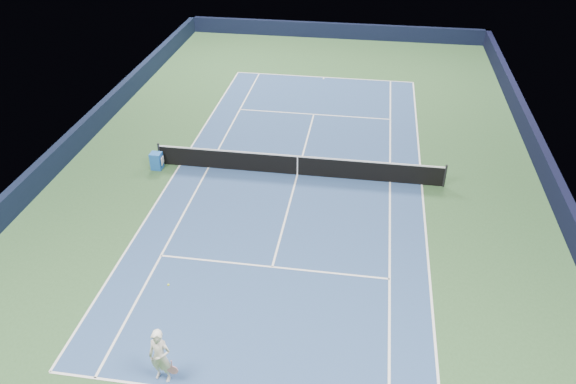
# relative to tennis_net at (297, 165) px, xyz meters

# --- Properties ---
(ground) EXTENTS (40.00, 40.00, 0.00)m
(ground) POSITION_rel_tennis_net_xyz_m (0.00, 0.00, -0.50)
(ground) COLOR #2A4C29
(ground) RESTS_ON ground
(wall_far) EXTENTS (22.00, 0.35, 1.10)m
(wall_far) POSITION_rel_tennis_net_xyz_m (0.00, 19.82, 0.05)
(wall_far) COLOR black
(wall_far) RESTS_ON ground
(wall_right) EXTENTS (0.35, 40.00, 1.10)m
(wall_right) POSITION_rel_tennis_net_xyz_m (10.82, 0.00, 0.05)
(wall_right) COLOR black
(wall_right) RESTS_ON ground
(wall_left) EXTENTS (0.35, 40.00, 1.10)m
(wall_left) POSITION_rel_tennis_net_xyz_m (-10.82, 0.00, 0.05)
(wall_left) COLOR black
(wall_left) RESTS_ON ground
(court_surface) EXTENTS (10.97, 23.77, 0.01)m
(court_surface) POSITION_rel_tennis_net_xyz_m (0.00, 0.00, -0.50)
(court_surface) COLOR navy
(court_surface) RESTS_ON ground
(baseline_far) EXTENTS (10.97, 0.08, 0.00)m
(baseline_far) POSITION_rel_tennis_net_xyz_m (0.00, 11.88, -0.50)
(baseline_far) COLOR white
(baseline_far) RESTS_ON ground
(sideline_doubles_right) EXTENTS (0.08, 23.77, 0.00)m
(sideline_doubles_right) POSITION_rel_tennis_net_xyz_m (5.49, 0.00, -0.50)
(sideline_doubles_right) COLOR white
(sideline_doubles_right) RESTS_ON ground
(sideline_doubles_left) EXTENTS (0.08, 23.77, 0.00)m
(sideline_doubles_left) POSITION_rel_tennis_net_xyz_m (-5.49, 0.00, -0.50)
(sideline_doubles_left) COLOR white
(sideline_doubles_left) RESTS_ON ground
(sideline_singles_right) EXTENTS (0.08, 23.77, 0.00)m
(sideline_singles_right) POSITION_rel_tennis_net_xyz_m (4.12, 0.00, -0.50)
(sideline_singles_right) COLOR white
(sideline_singles_right) RESTS_ON ground
(sideline_singles_left) EXTENTS (0.08, 23.77, 0.00)m
(sideline_singles_left) POSITION_rel_tennis_net_xyz_m (-4.12, 0.00, -0.50)
(sideline_singles_left) COLOR white
(sideline_singles_left) RESTS_ON ground
(service_line_far) EXTENTS (8.23, 0.08, 0.00)m
(service_line_far) POSITION_rel_tennis_net_xyz_m (0.00, 6.40, -0.50)
(service_line_far) COLOR white
(service_line_far) RESTS_ON ground
(service_line_near) EXTENTS (8.23, 0.08, 0.00)m
(service_line_near) POSITION_rel_tennis_net_xyz_m (0.00, -6.40, -0.50)
(service_line_near) COLOR white
(service_line_near) RESTS_ON ground
(center_service_line) EXTENTS (0.08, 12.80, 0.00)m
(center_service_line) POSITION_rel_tennis_net_xyz_m (0.00, 0.00, -0.50)
(center_service_line) COLOR white
(center_service_line) RESTS_ON ground
(center_mark_far) EXTENTS (0.08, 0.30, 0.00)m
(center_mark_far) POSITION_rel_tennis_net_xyz_m (0.00, 11.73, -0.50)
(center_mark_far) COLOR white
(center_mark_far) RESTS_ON ground
(tennis_net) EXTENTS (12.90, 0.10, 1.07)m
(tennis_net) POSITION_rel_tennis_net_xyz_m (0.00, 0.00, 0.00)
(tennis_net) COLOR black
(tennis_net) RESTS_ON ground
(sponsor_cube) EXTENTS (0.56, 0.46, 0.80)m
(sponsor_cube) POSITION_rel_tennis_net_xyz_m (-6.40, -0.43, -0.11)
(sponsor_cube) COLOR #1E58B4
(sponsor_cube) RESTS_ON ground
(tennis_player) EXTENTS (0.84, 1.29, 2.66)m
(tennis_player) POSITION_rel_tennis_net_xyz_m (-2.18, -11.57, 0.40)
(tennis_player) COLOR white
(tennis_player) RESTS_ON ground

